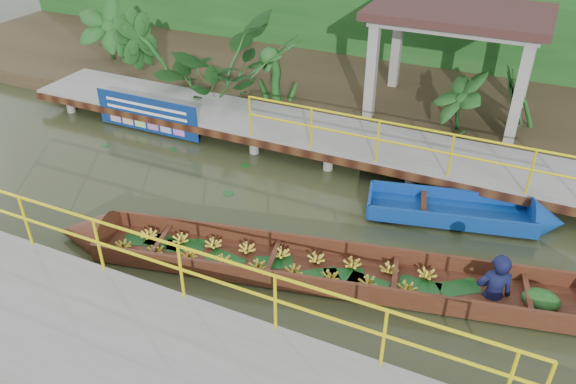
% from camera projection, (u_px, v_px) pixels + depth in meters
% --- Properties ---
extents(ground, '(80.00, 80.00, 0.00)m').
position_uv_depth(ground, '(237.00, 217.00, 11.80)').
color(ground, '#292F17').
rests_on(ground, ground).
extents(land_strip, '(30.00, 8.00, 0.45)m').
position_uv_depth(land_strip, '(354.00, 86.00, 17.43)').
color(land_strip, '#302518').
rests_on(land_strip, ground).
extents(far_dock, '(16.00, 2.06, 1.66)m').
position_uv_depth(far_dock, '(303.00, 132.00, 14.17)').
color(far_dock, gray).
rests_on(far_dock, ground).
extents(near_dock, '(18.00, 2.40, 1.73)m').
position_uv_depth(near_dock, '(154.00, 368.00, 8.06)').
color(near_dock, gray).
rests_on(near_dock, ground).
extents(pavilion, '(4.40, 3.00, 3.00)m').
position_uv_depth(pavilion, '(459.00, 24.00, 14.06)').
color(pavilion, gray).
rests_on(pavilion, ground).
extents(foliage_backdrop, '(30.00, 0.80, 4.00)m').
position_uv_depth(foliage_backdrop, '(383.00, 9.00, 18.40)').
color(foliage_backdrop, '#144014').
rests_on(foliage_backdrop, ground).
extents(vendor_boat, '(10.99, 3.33, 2.24)m').
position_uv_depth(vendor_boat, '(347.00, 269.00, 10.03)').
color(vendor_boat, '#3B1710').
rests_on(vendor_boat, ground).
extents(moored_blue_boat, '(4.07, 1.87, 0.94)m').
position_uv_depth(moored_blue_boat, '(498.00, 217.00, 11.53)').
color(moored_blue_boat, navy).
rests_on(moored_blue_boat, ground).
extents(blue_banner, '(3.15, 0.04, 0.98)m').
position_uv_depth(blue_banner, '(147.00, 115.00, 14.85)').
color(blue_banner, navy).
rests_on(blue_banner, ground).
extents(tropical_plants, '(14.40, 1.40, 1.75)m').
position_uv_depth(tropical_plants, '(272.00, 66.00, 15.78)').
color(tropical_plants, '#144014').
rests_on(tropical_plants, ground).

